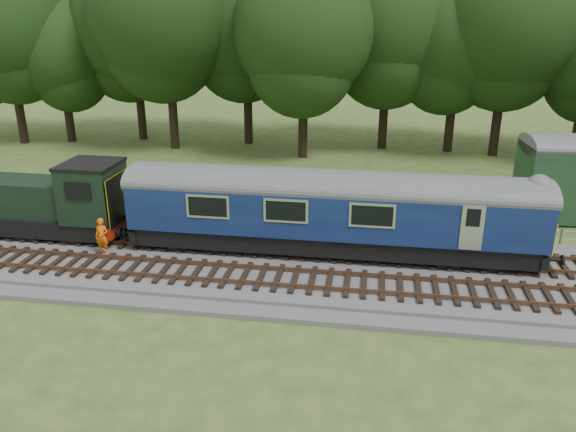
# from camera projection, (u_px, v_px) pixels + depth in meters

# --- Properties ---
(ground) EXTENTS (120.00, 120.00, 0.00)m
(ground) POSITION_uv_depth(u_px,v_px,m) (253.00, 268.00, 24.76)
(ground) COLOR #35551F
(ground) RESTS_ON ground
(ballast) EXTENTS (70.00, 7.00, 0.35)m
(ballast) POSITION_uv_depth(u_px,v_px,m) (253.00, 264.00, 24.70)
(ballast) COLOR #4C4C4F
(ballast) RESTS_ON ground
(track_north) EXTENTS (67.20, 2.40, 0.21)m
(track_north) POSITION_uv_depth(u_px,v_px,m) (260.00, 247.00, 25.91)
(track_north) COLOR black
(track_north) RESTS_ON ballast
(track_south) EXTENTS (67.20, 2.40, 0.21)m
(track_south) POSITION_uv_depth(u_px,v_px,m) (245.00, 275.00, 23.14)
(track_south) COLOR black
(track_south) RESTS_ON ballast
(fence) EXTENTS (64.00, 0.12, 1.00)m
(fence) POSITION_uv_depth(u_px,v_px,m) (272.00, 230.00, 28.93)
(fence) COLOR #6B6054
(fence) RESTS_ON ground
(tree_line) EXTENTS (70.00, 8.00, 18.00)m
(tree_line) POSITION_uv_depth(u_px,v_px,m) (312.00, 150.00, 45.12)
(tree_line) COLOR black
(tree_line) RESTS_ON ground
(dmu_railcar) EXTENTS (18.05, 2.86, 3.88)m
(dmu_railcar) POSITION_uv_depth(u_px,v_px,m) (331.00, 206.00, 24.67)
(dmu_railcar) COLOR black
(dmu_railcar) RESTS_ON ground
(shunter_loco) EXTENTS (8.91, 2.60, 3.38)m
(shunter_loco) POSITION_uv_depth(u_px,v_px,m) (42.00, 203.00, 26.94)
(shunter_loco) COLOR black
(shunter_loco) RESTS_ON ground
(worker) EXTENTS (0.64, 0.45, 1.69)m
(worker) POSITION_uv_depth(u_px,v_px,m) (102.00, 236.00, 25.03)
(worker) COLOR orange
(worker) RESTS_ON ballast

